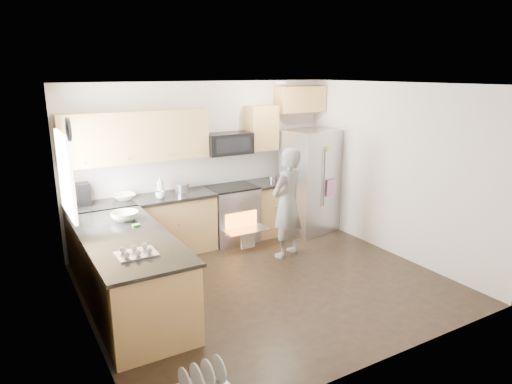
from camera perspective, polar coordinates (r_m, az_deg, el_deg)
ground at (r=6.23m, az=1.37°, el=-11.35°), size 4.50×4.50×0.00m
room_shell at (r=5.68m, az=1.07°, el=3.95°), size 4.54×4.04×2.62m
back_cabinet_run at (r=7.14m, az=-9.98°, el=0.15°), size 4.45×0.64×2.50m
peninsula at (r=5.63m, az=-15.61°, el=-9.69°), size 0.96×2.36×1.03m
stove_range at (r=7.53m, az=-3.05°, el=-1.15°), size 0.76×0.97×1.79m
refrigerator at (r=8.00m, az=6.82°, el=1.35°), size 0.98×0.82×1.79m
person at (r=6.85m, az=3.91°, el=-1.38°), size 0.71×0.60×1.68m
dish_rack at (r=4.40m, az=-6.69°, el=-22.67°), size 0.49×0.40×0.29m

